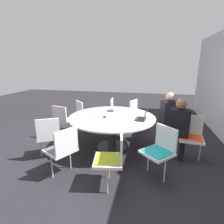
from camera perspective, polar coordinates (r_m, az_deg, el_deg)
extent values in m
plane|color=black|center=(4.07, 0.00, -11.27)|extent=(16.00, 16.00, 0.00)
cylinder|color=#333333|center=(4.06, 0.00, -11.14)|extent=(0.68, 0.68, 0.02)
cylinder|color=#333333|center=(3.92, 0.00, -6.60)|extent=(0.19, 0.19, 0.67)
cylinder|color=silver|center=(3.80, 0.00, -1.67)|extent=(1.87, 1.87, 0.03)
cube|color=silver|center=(3.73, 24.41, -7.99)|extent=(0.47, 0.49, 0.04)
cube|color=#E04C1E|center=(3.72, 24.46, -7.62)|extent=(0.41, 0.43, 0.01)
cube|color=silver|center=(3.83, 24.55, -3.85)|extent=(0.08, 0.42, 0.40)
cylinder|color=silver|center=(3.84, 26.76, -11.30)|extent=(0.02, 0.02, 0.41)
cylinder|color=silver|center=(3.80, 21.29, -10.93)|extent=(0.02, 0.02, 0.41)
cube|color=silver|center=(4.53, 20.35, -3.52)|extent=(0.57, 0.58, 0.04)
cube|color=#E04C1E|center=(4.52, 20.38, -3.21)|extent=(0.50, 0.51, 0.01)
cube|color=silver|center=(4.62, 19.28, -0.20)|extent=(0.21, 0.39, 0.40)
cylinder|color=silver|center=(4.70, 21.93, -5.93)|extent=(0.02, 0.02, 0.41)
cylinder|color=silver|center=(4.51, 18.16, -6.47)|extent=(0.02, 0.02, 0.41)
cube|color=silver|center=(4.97, 8.92, -1.11)|extent=(0.57, 0.56, 0.04)
cube|color=#E04C1E|center=(4.96, 8.93, -0.82)|extent=(0.50, 0.49, 0.01)
cube|color=silver|center=(5.00, 7.04, 1.67)|extent=(0.40, 0.19, 0.40)
cylinder|color=silver|center=(5.19, 9.73, -3.06)|extent=(0.02, 0.02, 0.41)
cylinder|color=silver|center=(4.88, 7.84, -4.15)|extent=(0.02, 0.02, 0.41)
cube|color=silver|center=(5.14, 2.08, -0.38)|extent=(0.47, 0.45, 0.04)
cube|color=teal|center=(5.13, 2.08, -0.10)|extent=(0.41, 0.40, 0.01)
cube|color=silver|center=(5.10, -0.08, 2.08)|extent=(0.42, 0.06, 0.40)
cylinder|color=silver|center=(5.37, 2.26, -2.20)|extent=(0.02, 0.02, 0.41)
cylinder|color=silver|center=(5.03, 1.83, -3.42)|extent=(0.02, 0.02, 0.41)
cube|color=silver|center=(4.99, -8.42, -1.02)|extent=(0.61, 0.61, 0.04)
cube|color=#E04C1E|center=(4.98, -8.43, -0.74)|extent=(0.53, 0.54, 0.01)
cube|color=silver|center=(4.85, -10.59, 1.12)|extent=(0.31, 0.32, 0.40)
cylinder|color=silver|center=(5.21, -9.18, -2.95)|extent=(0.02, 0.02, 0.41)
cylinder|color=silver|center=(4.90, -7.40, -4.06)|extent=(0.02, 0.02, 0.41)
cube|color=silver|center=(4.59, -14.96, -2.82)|extent=(0.51, 0.53, 0.04)
cube|color=olive|center=(4.58, -14.99, -2.51)|extent=(0.45, 0.46, 0.01)
cube|color=silver|center=(4.39, -16.80, -0.78)|extent=(0.13, 0.41, 0.40)
cylinder|color=silver|center=(4.78, -16.43, -5.09)|extent=(0.02, 0.02, 0.41)
cylinder|color=silver|center=(4.55, -13.03, -5.86)|extent=(0.02, 0.02, 0.41)
cube|color=silver|center=(3.74, -19.76, -7.41)|extent=(0.58, 0.59, 0.04)
cube|color=red|center=(3.73, -19.80, -7.04)|extent=(0.51, 0.52, 0.01)
cube|color=silver|center=(3.48, -20.17, -5.26)|extent=(0.24, 0.38, 0.40)
cylinder|color=silver|center=(3.84, -22.18, -10.73)|extent=(0.02, 0.02, 0.41)
cylinder|color=silver|center=(3.82, -16.72, -10.34)|extent=(0.02, 0.02, 0.41)
cube|color=silver|center=(3.11, -16.47, -11.86)|extent=(0.59, 0.58, 0.04)
cube|color=#4C5156|center=(3.10, -16.51, -11.43)|extent=(0.52, 0.51, 0.01)
cube|color=silver|center=(2.86, -14.65, -9.24)|extent=(0.38, 0.23, 0.40)
cylinder|color=silver|center=(3.14, -19.02, -16.53)|extent=(0.02, 0.02, 0.41)
cylinder|color=silver|center=(3.30, -13.47, -14.42)|extent=(0.02, 0.02, 0.41)
cube|color=silver|center=(2.71, -1.28, -15.50)|extent=(0.51, 0.49, 0.04)
cube|color=olive|center=(2.69, -1.28, -15.02)|extent=(0.45, 0.43, 0.01)
cube|color=silver|center=(2.60, 3.08, -11.40)|extent=(0.42, 0.10, 0.40)
cylinder|color=silver|center=(2.68, -1.52, -21.63)|extent=(0.02, 0.02, 0.41)
cylinder|color=silver|center=(2.98, -1.01, -17.47)|extent=(0.02, 0.02, 0.41)
cube|color=silver|center=(2.98, 14.47, -12.89)|extent=(0.61, 0.61, 0.04)
cube|color=teal|center=(2.97, 14.50, -12.45)|extent=(0.53, 0.54, 0.01)
cube|color=silver|center=(3.03, 17.26, -8.07)|extent=(0.31, 0.32, 0.40)
cylinder|color=silver|center=(3.00, 16.83, -17.94)|extent=(0.02, 0.02, 0.41)
cylinder|color=silver|center=(3.20, 11.73, -15.31)|extent=(0.02, 0.02, 0.41)
cylinder|color=black|center=(3.70, 21.83, -11.35)|extent=(0.10, 0.10, 0.45)
cylinder|color=black|center=(3.70, 19.00, -11.13)|extent=(0.10, 0.10, 0.45)
cube|color=black|center=(3.61, 21.14, -3.37)|extent=(0.26, 0.38, 0.55)
sphere|color=brown|center=(3.51, 21.72, 2.44)|extent=(0.20, 0.20, 0.20)
cylinder|color=#231E28|center=(4.44, 19.18, -6.63)|extent=(0.10, 0.10, 0.45)
cylinder|color=#231E28|center=(4.35, 17.16, -6.91)|extent=(0.10, 0.10, 0.45)
cube|color=#231E28|center=(4.32, 18.05, -0.11)|extent=(0.36, 0.42, 0.55)
sphere|color=tan|center=(4.24, 18.46, 4.78)|extent=(0.20, 0.20, 0.20)
cube|color=#232326|center=(3.65, 9.30, -2.25)|extent=(0.35, 0.24, 0.02)
cube|color=#232326|center=(3.60, 10.89, -0.75)|extent=(0.33, 0.09, 0.20)
cube|color=black|center=(3.60, 10.80, -0.74)|extent=(0.30, 0.07, 0.17)
cube|color=navy|center=(4.24, -0.50, 0.45)|extent=(0.23, 0.19, 0.02)
cylinder|color=white|center=(3.79, -7.25, -0.86)|extent=(0.08, 0.08, 0.10)
cube|color=black|center=(3.74, -2.44, -1.70)|extent=(0.15, 0.09, 0.01)
cube|color=#513319|center=(5.40, -5.32, -2.92)|extent=(0.36, 0.16, 0.28)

